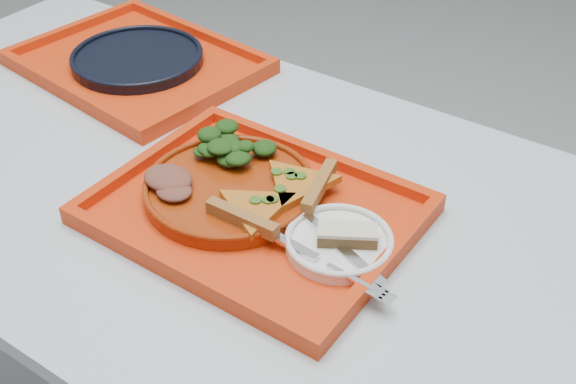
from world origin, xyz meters
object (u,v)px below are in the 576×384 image
object	(u,v)px
tray_main	(255,214)
navy_plate	(138,59)
dinner_plate	(230,190)
tray_far	(138,66)
dessert_bar	(347,235)

from	to	relation	value
tray_main	navy_plate	bearing A→B (deg)	152.98
tray_main	navy_plate	xyz separation A→B (m)	(-0.47, 0.24, 0.01)
dinner_plate	navy_plate	distance (m)	0.48
tray_far	dessert_bar	bearing A→B (deg)	-13.92
navy_plate	dessert_bar	distance (m)	0.67
dinner_plate	navy_plate	world-z (taller)	dinner_plate
dinner_plate	tray_far	bearing A→B (deg)	150.75
navy_plate	dessert_bar	size ratio (longest dim) A/B	2.98
tray_far	navy_plate	size ratio (longest dim) A/B	1.73
tray_far	navy_plate	xyz separation A→B (m)	(0.00, 0.00, 0.01)
tray_main	tray_far	bearing A→B (deg)	152.98
tray_main	tray_far	world-z (taller)	same
tray_far	navy_plate	world-z (taller)	navy_plate
tray_far	dinner_plate	xyz separation A→B (m)	(0.42, -0.23, 0.02)
tray_main	tray_far	size ratio (longest dim) A/B	1.00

